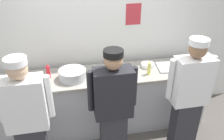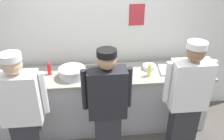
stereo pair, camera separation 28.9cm
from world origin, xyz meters
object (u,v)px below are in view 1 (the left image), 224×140
Objects in this scene: chef_center at (113,108)px; sheet_tray at (175,67)px; chef_near_left at (28,119)px; deli_cup at (93,74)px; plate_stack_rear at (26,83)px; squeeze_bottle_primary at (48,71)px; ramekin_yellow_sauce at (98,70)px; ramekin_red_sauce at (123,68)px; ramekin_orange_sauce at (121,77)px; chef_far_right at (189,96)px; squeeze_bottle_secondary at (149,68)px; plate_stack_front at (148,65)px; chefs_knife at (89,75)px; mixing_bowl_steel at (72,74)px.

chef_center is 3.09× the size of sheet_tray.
chef_near_left is 17.97× the size of deli_cup.
sheet_tray is at bearing 2.31° from plate_stack_rear.
squeeze_bottle_primary is 0.62m from deli_cup.
sheet_tray is 6.28× the size of ramekin_yellow_sauce.
sheet_tray is 5.70× the size of ramekin_red_sauce.
squeeze_bottle_primary is at bearing -178.91° from ramekin_red_sauce.
squeeze_bottle_primary is at bearing 177.89° from sheet_tray.
ramekin_orange_sauce is at bearing -169.84° from sheet_tray.
chef_near_left is 1.50m from ramekin_red_sauce.
ramekin_yellow_sauce is at bearing 144.52° from chef_far_right.
chef_near_left is at bearing -147.77° from ramekin_red_sauce.
chef_far_right reaches higher than deli_cup.
chef_far_right is 2.12m from plate_stack_rear.
ramekin_yellow_sauce reaches higher than ramekin_orange_sauce.
plate_stack_rear is at bearing 150.36° from chef_center.
chef_far_right is at bearing -22.58° from squeeze_bottle_primary.
squeeze_bottle_secondary is 2.48× the size of ramekin_orange_sauce.
plate_stack_front reaches higher than ramekin_yellow_sauce.
chef_near_left is 0.82m from squeeze_bottle_primary.
chef_center is 6.46× the size of plate_stack_rear.
ramekin_orange_sauce is (-0.47, -0.25, -0.01)m from plate_stack_front.
ramekin_red_sauce is at bearing 7.32° from chefs_knife.
mixing_bowl_steel is 1.52m from sheet_tray.
plate_stack_rear is at bearing 178.93° from squeeze_bottle_secondary.
ramekin_yellow_sauce reaches higher than chefs_knife.
squeeze_bottle_secondary is 0.80m from deli_cup.
ramekin_red_sauce is at bearing 7.36° from plate_stack_rear.
mixing_bowl_steel reaches higher than ramekin_red_sauce.
squeeze_bottle_primary reaches higher than mixing_bowl_steel.
chef_center reaches higher than squeeze_bottle_secondary.
chef_far_right reaches higher than ramekin_orange_sauce.
chef_far_right reaches higher than ramekin_red_sauce.
chef_far_right reaches higher than squeeze_bottle_secondary.
squeeze_bottle_primary is 0.57m from chefs_knife.
chef_center is 4.32× the size of mixing_bowl_steel.
chef_center is at bearing -29.64° from plate_stack_rear.
mixing_bowl_steel is 4.38× the size of ramekin_orange_sauce.
chef_far_right is 19.38× the size of ramekin_orange_sauce.
squeeze_bottle_secondary is (-0.35, 0.54, 0.16)m from chef_far_right.
ramekin_red_sauce is at bearing -178.63° from plate_stack_front.
chef_center is 0.58m from ramekin_orange_sauce.
chef_center is at bearing -138.23° from squeeze_bottle_secondary.
deli_cup is (-1.24, -0.03, 0.03)m from sheet_tray.
plate_stack_rear is at bearing 176.96° from ramekin_orange_sauce.
chef_center is at bearing -178.53° from chef_far_right.
chef_center is 0.84m from ramekin_red_sauce.
ramekin_orange_sauce is at bearing -3.04° from plate_stack_rear.
squeeze_bottle_primary reaches higher than sheet_tray.
squeeze_bottle_secondary is 0.85m from chefs_knife.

